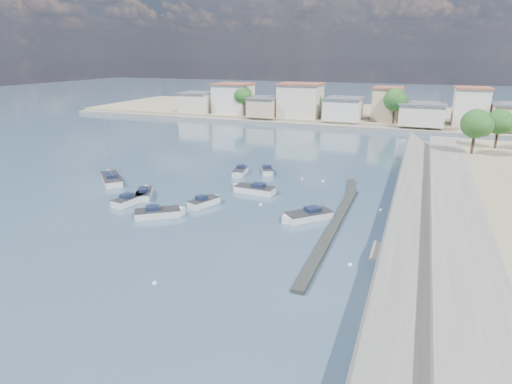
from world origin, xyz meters
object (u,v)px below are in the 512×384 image
motorboat_c (253,190)px  motorboat_a (144,194)px  motorboat_d (306,216)px  motorboat_f (267,170)px  motorboat_b (205,202)px  motorboat_h (160,213)px  sailboat (111,178)px  motorboat_e (131,200)px  motorboat_g (240,172)px

motorboat_c → motorboat_a: bearing=-151.8°
motorboat_d → motorboat_f: same height
motorboat_b → motorboat_f: bearing=83.2°
motorboat_a → motorboat_c: size_ratio=0.79×
motorboat_a → motorboat_h: size_ratio=0.90×
motorboat_h → sailboat: bearing=146.7°
motorboat_d → motorboat_f: size_ratio=1.27×
motorboat_f → motorboat_h: size_ratio=0.79×
motorboat_a → motorboat_h: bearing=-42.4°
motorboat_a → sailboat: size_ratio=0.50×
motorboat_h → motorboat_f: bearing=77.1°
motorboat_d → sailboat: size_ratio=0.56×
motorboat_b → motorboat_f: (1.91, 15.91, 0.00)m
motorboat_b → sailboat: size_ratio=0.47×
sailboat → motorboat_e: bearing=-38.3°
motorboat_e → motorboat_h: 6.21m
motorboat_b → motorboat_g: 13.65m
motorboat_b → motorboat_g: (-1.45, 13.57, 0.00)m
motorboat_d → motorboat_a: bearing=179.1°
motorboat_g → motorboat_b: bearing=-83.9°
motorboat_b → motorboat_d: bearing=-1.0°
motorboat_f → sailboat: size_ratio=0.44×
motorboat_a → motorboat_e: bearing=-91.4°
motorboat_f → motorboat_g: same height
motorboat_c → motorboat_f: 9.57m
motorboat_e → motorboat_b: bearing=15.5°
motorboat_h → sailboat: sailboat is taller
motorboat_g → sailboat: bearing=-148.2°
motorboat_g → sailboat: size_ratio=0.51×
motorboat_a → motorboat_f: 18.90m
motorboat_c → motorboat_d: 10.94m
motorboat_e → motorboat_g: bearing=66.0°
motorboat_a → motorboat_g: bearing=62.4°
motorboat_b → motorboat_c: 7.29m
motorboat_e → motorboat_f: (10.44, 18.28, -0.00)m
motorboat_g → motorboat_a: bearing=-117.6°
motorboat_e → motorboat_f: same height
motorboat_a → sailboat: (-8.23, 3.98, 0.03)m
motorboat_b → motorboat_e: 8.86m
motorboat_e → motorboat_g: 17.44m
motorboat_a → motorboat_c: bearing=28.2°
motorboat_b → sailboat: 17.20m
motorboat_c → motorboat_d: (8.67, -6.67, -0.00)m
motorboat_c → motorboat_f: bearing=98.8°
motorboat_c → sailboat: size_ratio=0.63×
motorboat_d → motorboat_f: (-10.13, 16.13, 0.00)m
motorboat_f → motorboat_g: bearing=-145.1°
motorboat_e → motorboat_h: size_ratio=0.98×
motorboat_c → motorboat_e: same height
motorboat_c → motorboat_f: same height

